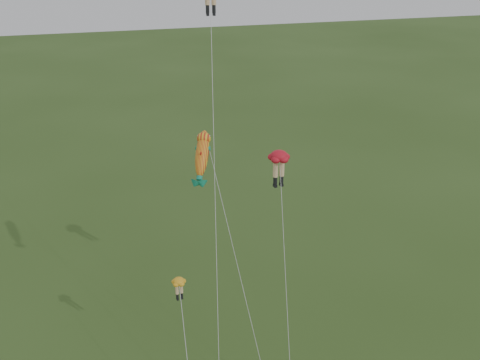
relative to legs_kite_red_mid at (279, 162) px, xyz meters
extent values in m
cylinder|color=black|center=(-2.92, 7.30, 8.69)|extent=(0.25, 0.25, 0.55)
cube|color=black|center=(-2.92, 7.30, 8.34)|extent=(0.21, 0.34, 0.16)
cylinder|color=black|center=(-2.48, 7.26, 8.69)|extent=(0.25, 0.25, 0.55)
cube|color=black|center=(-2.48, 7.26, 8.34)|extent=(0.21, 0.34, 0.16)
cylinder|color=silver|center=(-4.28, -0.01, -1.73)|extent=(3.21, 14.63, 24.91)
ellipsoid|color=red|center=(0.02, 0.11, 0.40)|extent=(1.63, 1.63, 0.74)
cylinder|color=#F1C08E|center=(-0.21, 0.08, -0.48)|extent=(0.33, 0.33, 1.13)
cylinder|color=black|center=(-0.21, 0.08, -1.33)|extent=(0.26, 0.26, 0.57)
cube|color=black|center=(-0.21, 0.08, -1.69)|extent=(0.22, 0.35, 0.16)
cylinder|color=#F1C08E|center=(0.24, 0.13, -0.48)|extent=(0.33, 0.33, 1.13)
cylinder|color=black|center=(0.24, 0.13, -1.33)|extent=(0.26, 0.26, 0.57)
cube|color=black|center=(0.24, 0.13, -1.69)|extent=(0.22, 0.35, 0.16)
cylinder|color=silver|center=(-0.62, -3.69, -6.71)|extent=(1.32, 7.63, 14.95)
ellipsoid|color=gold|center=(-7.25, -2.44, -6.21)|extent=(1.07, 1.07, 0.47)
cylinder|color=#F1C08E|center=(-7.39, -2.47, -6.76)|extent=(0.21, 0.21, 0.72)
cylinder|color=black|center=(-7.39, -2.47, -7.30)|extent=(0.16, 0.16, 0.36)
cube|color=black|center=(-7.39, -2.47, -7.53)|extent=(0.15, 0.22, 0.10)
cylinder|color=#F1C08E|center=(-7.11, -2.42, -6.76)|extent=(0.21, 0.21, 0.72)
cylinder|color=black|center=(-7.11, -2.42, -7.30)|extent=(0.16, 0.16, 0.36)
cube|color=black|center=(-7.11, -2.42, -7.53)|extent=(0.15, 0.22, 0.10)
ellipsoid|color=yellow|center=(-5.06, -0.14, 1.20)|extent=(1.87, 2.82, 2.88)
sphere|color=yellow|center=(-5.06, -0.14, 1.20)|extent=(1.32, 1.52, 1.27)
cone|color=#148464|center=(-5.06, -0.14, 1.20)|extent=(1.12, 1.39, 1.19)
cone|color=#148464|center=(-5.06, -0.14, 1.20)|extent=(1.12, 1.39, 1.19)
cone|color=#148464|center=(-5.06, -0.14, 1.20)|extent=(0.63, 0.78, 0.66)
cone|color=#148464|center=(-5.06, -0.14, 1.20)|extent=(0.63, 0.78, 0.66)
cone|color=#B21912|center=(-5.06, -0.14, 1.20)|extent=(0.66, 0.78, 0.66)
cylinder|color=silver|center=(-3.65, -3.14, -6.49)|extent=(2.85, 6.04, 15.39)
camera|label=1|loc=(-10.85, -29.89, 13.45)|focal=40.00mm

